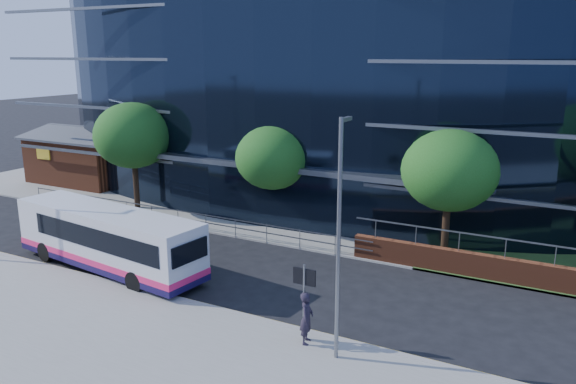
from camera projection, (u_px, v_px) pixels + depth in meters
The scene contains 16 objects.
ground at pixel (224, 300), 23.37m from camera, with size 200.00×200.00×0.00m, color black.
pavement_near at pixel (141, 354), 19.07m from camera, with size 80.00×8.00×0.15m, color gray.
kerb at pixel (210, 308), 22.50m from camera, with size 80.00×0.25×0.16m, color gray.
yellow_line_outer at pixel (213, 307), 22.69m from camera, with size 80.00×0.08×0.01m, color gold.
yellow_line_inner at pixel (215, 306), 22.81m from camera, with size 80.00×0.08×0.01m, color gold.
far_forecourt at pixel (244, 214), 35.52m from camera, with size 50.00×8.00×0.10m, color gray.
glass_office at pixel (337, 81), 41.12m from camera, with size 44.00×23.10×16.00m.
brick_pavilion at pixel (89, 157), 44.48m from camera, with size 8.60×6.66×4.40m.
guard_railings at pixel (178, 214), 32.81m from camera, with size 24.00×0.05×1.10m.
street_sign at pixel (304, 286), 19.45m from camera, with size 0.85×0.09×2.80m.
tree_far_a at pixel (133, 136), 35.82m from camera, with size 4.95×4.95×6.98m.
tree_far_b at pixel (273, 158), 31.86m from camera, with size 4.29×4.29×6.05m.
tree_far_c at pixel (450, 171), 26.80m from camera, with size 4.62×4.62×6.51m.
streetlight_east at pixel (339, 235), 17.71m from camera, with size 0.15×0.77×8.00m.
city_bus at pixel (109, 239), 26.26m from camera, with size 10.98×3.75×2.91m.
pedestrian at pixel (307, 318), 19.44m from camera, with size 0.68×0.45×1.88m, color black.
Camera 1 is at (12.48, -17.81, 10.04)m, focal length 35.00 mm.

